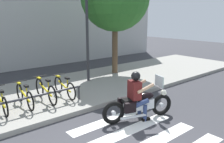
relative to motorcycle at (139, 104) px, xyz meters
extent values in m
cube|color=gray|center=(-2.02, 3.56, -0.39)|extent=(24.00, 4.40, 0.15)
cube|color=white|center=(-0.62, -1.12, -0.46)|extent=(2.80, 0.40, 0.01)
cube|color=white|center=(-0.62, -0.32, -0.46)|extent=(2.80, 0.40, 0.01)
cube|color=white|center=(-0.62, 0.48, -0.46)|extent=(2.80, 0.40, 0.01)
torus|color=black|center=(0.74, -0.23, -0.13)|extent=(0.67, 0.31, 0.66)
cylinder|color=silver|center=(0.74, -0.23, -0.13)|extent=(0.14, 0.13, 0.12)
torus|color=black|center=(-0.76, 0.24, -0.13)|extent=(0.67, 0.31, 0.66)
cylinder|color=silver|center=(-0.76, 0.24, -0.13)|extent=(0.14, 0.13, 0.12)
cube|color=silver|center=(-0.01, 0.01, 0.01)|extent=(0.91, 0.53, 0.28)
ellipsoid|color=black|center=(0.20, -0.06, 0.23)|extent=(0.58, 0.42, 0.22)
cube|color=black|center=(-0.22, 0.07, 0.16)|extent=(0.62, 0.43, 0.10)
cube|color=black|center=(-0.32, 0.33, 0.05)|extent=(0.34, 0.21, 0.28)
cube|color=black|center=(-0.45, -0.09, 0.05)|extent=(0.34, 0.21, 0.28)
cylinder|color=silver|center=(0.59, -0.18, 0.45)|extent=(0.21, 0.60, 0.03)
sphere|color=white|center=(0.79, -0.24, 0.25)|extent=(0.18, 0.18, 0.18)
cube|color=silver|center=(0.62, -0.19, 0.63)|extent=(0.16, 0.39, 0.32)
cylinder|color=silver|center=(-0.31, -0.09, -0.27)|extent=(0.77, 0.31, 0.08)
cube|color=#591919|center=(-0.15, 0.05, 0.46)|extent=(0.37, 0.46, 0.52)
sphere|color=black|center=(-0.12, 0.04, 0.86)|extent=(0.26, 0.26, 0.26)
cylinder|color=tan|center=(0.13, 0.19, 0.53)|extent=(0.52, 0.24, 0.26)
cylinder|color=tan|center=(0.00, -0.23, 0.53)|extent=(0.52, 0.24, 0.26)
cylinder|color=navy|center=(0.04, 0.16, 0.10)|extent=(0.46, 0.26, 0.24)
cylinder|color=navy|center=(0.15, 0.12, -0.23)|extent=(0.11, 0.11, 0.48)
cube|color=black|center=(0.19, 0.11, -0.43)|extent=(0.26, 0.17, 0.08)
cylinder|color=navy|center=(-0.06, -0.15, 0.10)|extent=(0.46, 0.26, 0.24)
cylinder|color=navy|center=(0.06, -0.18, -0.23)|extent=(0.11, 0.11, 0.48)
cube|color=black|center=(0.10, -0.19, -0.43)|extent=(0.26, 0.17, 0.08)
torus|color=black|center=(-3.03, 2.28, -0.01)|extent=(0.07, 0.60, 0.60)
cylinder|color=gold|center=(-3.01, 2.77, 0.05)|extent=(0.09, 0.88, 0.24)
cylinder|color=gold|center=(-3.02, 2.53, 0.21)|extent=(0.04, 0.04, 0.37)
cube|color=black|center=(-3.02, 2.53, 0.39)|extent=(0.11, 0.20, 0.06)
torus|color=black|center=(-2.30, 3.29, 0.00)|extent=(0.07, 0.62, 0.62)
torus|color=black|center=(-2.33, 2.25, 0.00)|extent=(0.07, 0.62, 0.62)
cylinder|color=gold|center=(-2.31, 2.77, 0.06)|extent=(0.09, 0.93, 0.25)
cylinder|color=gold|center=(-2.32, 2.51, 0.22)|extent=(0.04, 0.04, 0.38)
cube|color=black|center=(-2.32, 2.51, 0.41)|extent=(0.11, 0.20, 0.06)
cylinder|color=black|center=(-2.30, 3.19, 0.41)|extent=(0.48, 0.04, 0.03)
cube|color=gold|center=(-2.30, 3.29, 0.33)|extent=(0.09, 0.28, 0.04)
torus|color=black|center=(-1.60, 3.32, 0.02)|extent=(0.07, 0.66, 0.66)
torus|color=black|center=(-1.63, 2.23, 0.02)|extent=(0.07, 0.66, 0.66)
cylinder|color=gold|center=(-1.61, 2.77, 0.09)|extent=(0.09, 0.97, 0.26)
cylinder|color=gold|center=(-1.62, 2.50, 0.26)|extent=(0.04, 0.04, 0.41)
cube|color=black|center=(-1.62, 2.50, 0.46)|extent=(0.11, 0.20, 0.06)
cylinder|color=black|center=(-1.60, 3.21, 0.46)|extent=(0.48, 0.04, 0.03)
cube|color=gold|center=(-1.60, 3.32, 0.38)|extent=(0.09, 0.28, 0.04)
torus|color=black|center=(-0.90, 3.27, 0.00)|extent=(0.07, 0.62, 0.62)
torus|color=black|center=(-0.93, 2.27, 0.00)|extent=(0.07, 0.62, 0.62)
cylinder|color=gold|center=(-0.91, 2.77, 0.06)|extent=(0.09, 0.89, 0.25)
cylinder|color=gold|center=(-0.92, 2.52, 0.22)|extent=(0.04, 0.04, 0.38)
cube|color=black|center=(-0.92, 2.52, 0.41)|extent=(0.11, 0.20, 0.06)
cylinder|color=black|center=(-0.90, 3.17, 0.41)|extent=(0.48, 0.04, 0.03)
cube|color=gold|center=(-0.90, 3.27, 0.34)|extent=(0.09, 0.28, 0.04)
cylinder|color=#333338|center=(-3.01, 2.22, 0.13)|extent=(4.80, 0.07, 0.07)
cylinder|color=#333338|center=(-0.66, 2.22, -0.09)|extent=(0.06, 0.06, 0.45)
cylinder|color=#2D2D33|center=(0.90, 3.96, 1.44)|extent=(0.12, 0.12, 3.80)
cylinder|color=brown|center=(2.79, 4.36, 0.88)|extent=(0.28, 0.28, 2.70)
camera|label=1|loc=(-4.53, -4.23, 2.46)|focal=36.48mm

